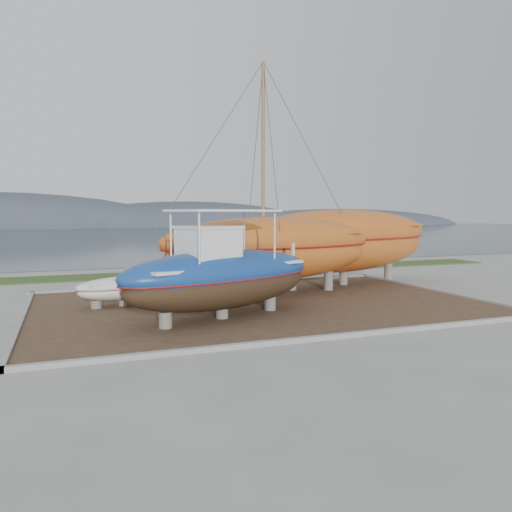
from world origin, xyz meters
name	(u,v)px	position (x,y,z in m)	size (l,w,h in m)	color
ground	(302,325)	(0.00, 0.00, 0.00)	(140.00, 140.00, 0.00)	gray
dirt_patch	(260,304)	(0.00, 4.00, 0.03)	(18.00, 12.00, 0.06)	#422D1E
curb_frame	(260,303)	(0.00, 4.00, 0.07)	(18.60, 12.60, 0.15)	gray
grass_strip	(194,273)	(0.00, 15.50, 0.04)	(44.00, 3.00, 0.08)	#284219
sea	(115,236)	(0.00, 70.00, 0.00)	(260.00, 100.00, 0.04)	#192832
mountain_ridge	(97,227)	(0.00, 125.00, 0.00)	(200.00, 36.00, 20.00)	#333D49
blue_caique	(222,264)	(-2.34, 1.75, 2.01)	(8.11, 2.53, 3.90)	navy
white_dinghy	(124,291)	(-5.39, 5.56, 0.64)	(3.85, 1.45, 1.16)	white
orange_sailboat	(274,181)	(1.34, 5.74, 5.26)	(10.97, 3.23, 10.40)	#B0551B
orange_bare_hull	(344,248)	(6.10, 7.54, 1.98)	(11.74, 3.52, 3.85)	#B0551B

